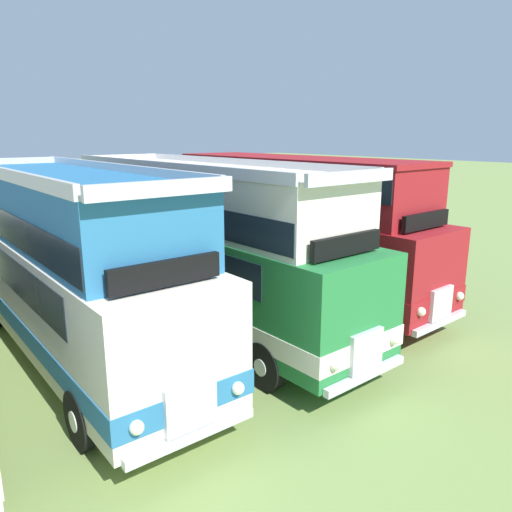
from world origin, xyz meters
name	(u,v)px	position (x,y,z in m)	size (l,w,h in m)	color
bus_seventh_in_row	(69,260)	(7.21, -0.13, 2.36)	(2.65, 10.45, 4.52)	silver
bus_eighth_in_row	(202,240)	(10.81, -0.13, 2.36)	(2.78, 11.23, 4.52)	#237538
bus_ninth_in_row	(296,221)	(14.42, 0.01, 2.47)	(2.84, 10.24, 4.49)	maroon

